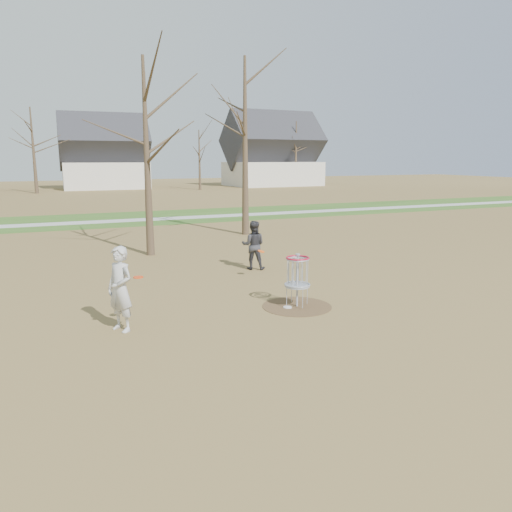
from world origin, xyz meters
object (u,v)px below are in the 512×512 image
Objects in this scene: player_standing at (120,289)px; player_throwing at (253,245)px; disc_golf_basket at (297,272)px; disc_grounded at (287,307)px.

player_throwing is at bearing 99.77° from player_standing.
disc_grounded is at bearing -176.68° from disc_golf_basket.
player_throwing is 1.24× the size of disc_golf_basket.
player_standing is 4.43m from disc_golf_basket.
disc_golf_basket is at bearing 3.32° from disc_grounded.
disc_grounded is 0.16× the size of disc_golf_basket.
player_throwing is 4.72m from disc_grounded.
player_throwing is at bearing 80.98° from disc_golf_basket.
player_throwing reaches higher than disc_golf_basket.
player_standing is 6.88m from player_throwing.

